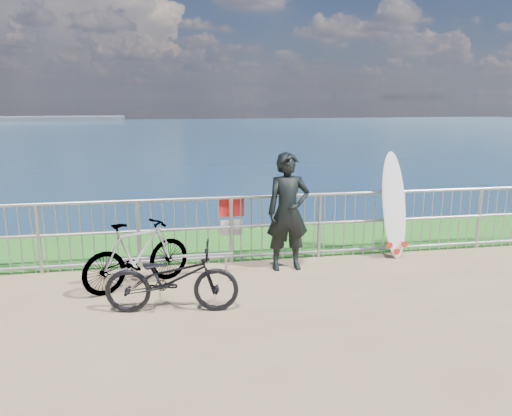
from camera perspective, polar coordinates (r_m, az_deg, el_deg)
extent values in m
plane|color=#23701F|center=(9.49, -0.64, -3.86)|extent=(120.00, 120.00, 0.00)
cube|color=brown|center=(11.53, -1.64, -14.22)|extent=(120.00, 0.30, 5.00)
plane|color=navy|center=(96.60, -9.41, 7.83)|extent=(260.00, 260.00, 0.00)
cube|color=#565E68|center=(181.03, -26.13, 9.11)|extent=(70.00, 12.00, 1.50)
cylinder|color=#97999F|center=(8.18, 0.63, 1.33)|extent=(10.00, 0.06, 0.06)
cylinder|color=#97999F|center=(8.29, 0.62, -2.03)|extent=(10.00, 0.05, 0.05)
cylinder|color=#97999F|center=(8.43, 0.62, -5.35)|extent=(10.00, 0.05, 0.05)
cylinder|color=#97999F|center=(8.40, -23.57, -3.29)|extent=(0.06, 0.06, 1.10)
cylinder|color=#97999F|center=(8.18, -13.29, -2.98)|extent=(0.06, 0.06, 1.10)
cylinder|color=#97999F|center=(8.23, -2.80, -2.55)|extent=(0.06, 0.06, 1.10)
cylinder|color=#97999F|center=(8.54, 7.23, -2.07)|extent=(0.06, 0.06, 1.10)
cylinder|color=#97999F|center=(9.10, 16.28, -1.58)|extent=(0.06, 0.06, 1.10)
cylinder|color=#97999F|center=(9.85, 24.12, -1.12)|extent=(0.06, 0.06, 1.10)
cube|color=red|center=(8.20, -2.83, 0.05)|extent=(0.42, 0.02, 0.30)
cube|color=white|center=(8.19, -2.82, 0.05)|extent=(0.38, 0.01, 0.08)
cube|color=white|center=(8.28, -2.80, -2.24)|extent=(0.36, 0.02, 0.26)
imported|color=black|center=(7.83, 3.68, -0.45)|extent=(0.68, 0.45, 1.87)
ellipsoid|color=white|center=(8.79, 15.50, 0.37)|extent=(0.55, 0.51, 1.81)
cone|color=red|center=(8.78, 14.77, -3.98)|extent=(0.11, 0.20, 0.11)
cone|color=red|center=(8.90, 16.39, -3.86)|extent=(0.11, 0.20, 0.11)
cone|color=red|center=(8.87, 15.54, -4.65)|extent=(0.11, 0.20, 0.11)
imported|color=black|center=(6.48, -9.59, -7.94)|extent=(1.75, 0.80, 0.89)
imported|color=black|center=(7.36, -13.41, -5.19)|extent=(1.66, 1.20, 0.99)
cylinder|color=#97999F|center=(7.67, -9.23, -5.49)|extent=(1.75, 0.05, 0.05)
cylinder|color=#97999F|center=(7.75, -14.94, -6.88)|extent=(0.04, 0.04, 0.34)
cylinder|color=#97999F|center=(7.77, -3.44, -6.43)|extent=(0.04, 0.04, 0.34)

